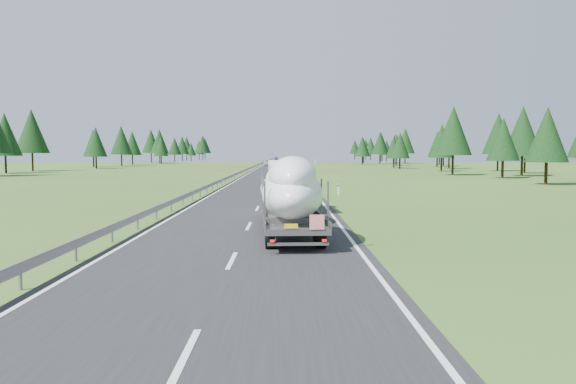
{
  "coord_description": "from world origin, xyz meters",
  "views": [
    {
      "loc": [
        1.8,
        -18.89,
        3.68
      ],
      "look_at": [
        1.96,
        8.29,
        1.78
      ],
      "focal_mm": 35.0,
      "sensor_mm": 36.0,
      "label": 1
    }
  ],
  "objects_px": {
    "boat_truck": "(288,189)",
    "distant_car_blue": "(276,158)",
    "distant_van": "(269,162)",
    "highway_sign": "(315,163)",
    "distant_car_dark": "(286,160)"
  },
  "relations": [
    {
      "from": "boat_truck",
      "to": "distant_car_blue",
      "type": "bearing_deg",
      "value": 91.04
    },
    {
      "from": "distant_van",
      "to": "boat_truck",
      "type": "bearing_deg",
      "value": -90.31
    },
    {
      "from": "highway_sign",
      "to": "distant_van",
      "type": "relative_size",
      "value": 0.45
    },
    {
      "from": "highway_sign",
      "to": "boat_truck",
      "type": "distance_m",
      "value": 71.51
    },
    {
      "from": "boat_truck",
      "to": "distant_car_blue",
      "type": "distance_m",
      "value": 267.52
    },
    {
      "from": "boat_truck",
      "to": "distant_van",
      "type": "relative_size",
      "value": 3.05
    },
    {
      "from": "highway_sign",
      "to": "distant_car_blue",
      "type": "bearing_deg",
      "value": 92.94
    },
    {
      "from": "distant_van",
      "to": "distant_car_blue",
      "type": "relative_size",
      "value": 1.25
    },
    {
      "from": "distant_car_dark",
      "to": "distant_car_blue",
      "type": "bearing_deg",
      "value": 97.23
    },
    {
      "from": "distant_van",
      "to": "distant_car_blue",
      "type": "bearing_deg",
      "value": 87.6
    },
    {
      "from": "boat_truck",
      "to": "distant_van",
      "type": "xyz_separation_m",
      "value": [
        -4.98,
        140.81,
        -1.1
      ]
    },
    {
      "from": "distant_van",
      "to": "distant_car_dark",
      "type": "distance_m",
      "value": 61.54
    },
    {
      "from": "distant_car_blue",
      "to": "distant_car_dark",
      "type": "bearing_deg",
      "value": -91.49
    },
    {
      "from": "distant_car_dark",
      "to": "boat_truck",
      "type": "bearing_deg",
      "value": -87.35
    },
    {
      "from": "highway_sign",
      "to": "distant_van",
      "type": "bearing_deg",
      "value": 98.37
    }
  ]
}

